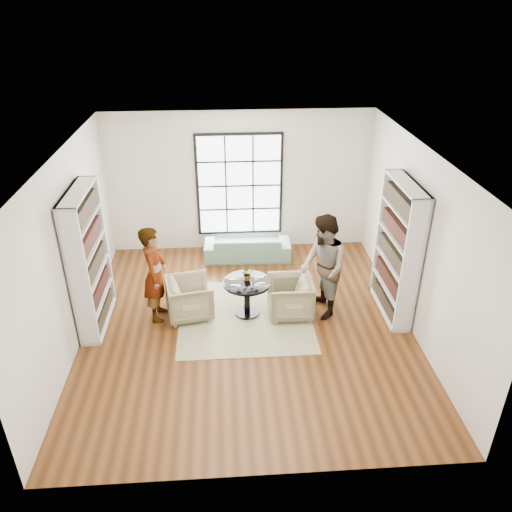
{
  "coord_description": "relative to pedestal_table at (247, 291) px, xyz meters",
  "views": [
    {
      "loc": [
        -0.34,
        -6.97,
        5.1
      ],
      "look_at": [
        0.17,
        0.4,
        1.13
      ],
      "focal_mm": 35.0,
      "sensor_mm": 36.0,
      "label": 1
    }
  ],
  "objects": [
    {
      "name": "armchair_right",
      "position": [
        0.75,
        -0.06,
        -0.14
      ],
      "size": [
        0.77,
        0.75,
        0.7
      ],
      "primitive_type": "imported",
      "rotation": [
        0.0,
        0.0,
        -1.58
      ],
      "color": "tan",
      "rests_on": "ground"
    },
    {
      "name": "wine_glass_left",
      "position": [
        -0.15,
        -0.13,
        0.32
      ],
      "size": [
        0.09,
        0.09,
        0.19
      ],
      "color": "silver",
      "rests_on": "pedestal_table"
    },
    {
      "name": "armchair_left",
      "position": [
        -1.0,
        0.04,
        -0.13
      ],
      "size": [
        0.9,
        0.88,
        0.7
      ],
      "primitive_type": "imported",
      "rotation": [
        0.0,
        0.0,
        1.76
      ],
      "color": "tan",
      "rests_on": "ground"
    },
    {
      "name": "ground",
      "position": [
        -0.01,
        -0.35,
        -0.48
      ],
      "size": [
        6.0,
        6.0,
        0.0
      ],
      "primitive_type": "plane",
      "color": "brown"
    },
    {
      "name": "cutlery_left",
      "position": [
        -0.22,
        -0.01,
        0.19
      ],
      "size": [
        0.16,
        0.23,
        0.01
      ],
      "primitive_type": null,
      "rotation": [
        0.0,
        0.0,
        0.09
      ],
      "color": "silver",
      "rests_on": "placemat_left"
    },
    {
      "name": "rug",
      "position": [
        -0.04,
        -0.06,
        -0.48
      ],
      "size": [
        2.3,
        2.3,
        0.01
      ],
      "primitive_type": "cube",
      "rotation": [
        0.0,
        0.0,
        0.0
      ],
      "color": "beige",
      "rests_on": "ground"
    },
    {
      "name": "placemat_right",
      "position": [
        0.24,
        0.02,
        0.18
      ],
      "size": [
        0.36,
        0.29,
        0.01
      ],
      "primitive_type": "cube",
      "rotation": [
        0.0,
        0.0,
        0.09
      ],
      "color": "#272522",
      "rests_on": "pedestal_table"
    },
    {
      "name": "person_left",
      "position": [
        -1.55,
        0.04,
        0.37
      ],
      "size": [
        0.45,
        0.65,
        1.72
      ],
      "primitive_type": "imported",
      "rotation": [
        0.0,
        0.0,
        1.5
      ],
      "color": "gray",
      "rests_on": "ground"
    },
    {
      "name": "wine_glass_right",
      "position": [
        0.15,
        -0.13,
        0.31
      ],
      "size": [
        0.08,
        0.08,
        0.17
      ],
      "color": "silver",
      "rests_on": "pedestal_table"
    },
    {
      "name": "pedestal_table",
      "position": [
        0.0,
        0.0,
        0.0
      ],
      "size": [
        0.83,
        0.83,
        0.66
      ],
      "rotation": [
        0.0,
        0.0,
        0.09
      ],
      "color": "black",
      "rests_on": "ground"
    },
    {
      "name": "sofa",
      "position": [
        0.12,
        2.1,
        -0.22
      ],
      "size": [
        1.83,
        0.76,
        0.53
      ],
      "primitive_type": "imported",
      "rotation": [
        0.0,
        0.0,
        3.11
      ],
      "color": "gray",
      "rests_on": "ground"
    },
    {
      "name": "person_right",
      "position": [
        1.3,
        -0.06,
        0.44
      ],
      "size": [
        0.83,
        1.0,
        1.85
      ],
      "primitive_type": "imported",
      "rotation": [
        0.0,
        0.0,
        -1.42
      ],
      "color": "gray",
      "rests_on": "ground"
    },
    {
      "name": "cutlery_right",
      "position": [
        0.24,
        0.02,
        0.19
      ],
      "size": [
        0.16,
        0.23,
        0.01
      ],
      "primitive_type": null,
      "rotation": [
        0.0,
        0.0,
        0.09
      ],
      "color": "silver",
      "rests_on": "placemat_right"
    },
    {
      "name": "placemat_left",
      "position": [
        -0.22,
        -0.01,
        0.18
      ],
      "size": [
        0.36,
        0.29,
        0.01
      ],
      "primitive_type": "cube",
      "rotation": [
        0.0,
        0.0,
        0.09
      ],
      "color": "#272522",
      "rests_on": "pedestal_table"
    },
    {
      "name": "room_shell",
      "position": [
        -0.01,
        0.2,
        0.77
      ],
      "size": [
        6.0,
        6.01,
        6.0
      ],
      "color": "silver",
      "rests_on": "ground"
    },
    {
      "name": "flower_centerpiece",
      "position": [
        0.02,
        0.07,
        0.3
      ],
      "size": [
        0.22,
        0.2,
        0.23
      ],
      "primitive_type": "imported",
      "rotation": [
        0.0,
        0.0,
        0.09
      ],
      "color": "gray",
      "rests_on": "pedestal_table"
    }
  ]
}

